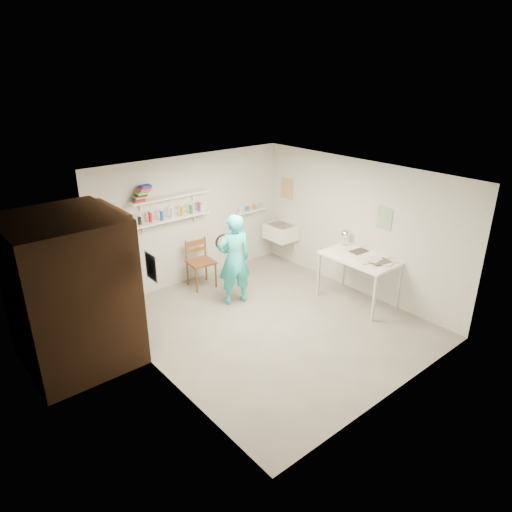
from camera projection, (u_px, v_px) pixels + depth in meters
floor at (272, 324)px, 7.38m from camera, size 4.00×4.50×0.02m
ceiling at (274, 176)px, 6.44m from camera, size 4.00×4.50×0.02m
wall_back at (192, 219)px, 8.51m from camera, size 4.00×0.02×2.40m
wall_front at (402, 312)px, 5.31m from camera, size 4.00×0.02×2.40m
wall_left at (154, 294)px, 5.72m from camera, size 0.02×4.50×2.40m
wall_right at (357, 227)px, 8.10m from camera, size 0.02×4.50×2.40m
doorway_recess at (121, 280)px, 6.55m from camera, size 0.02×0.90×2.00m
corridor_box at (71, 291)px, 6.11m from camera, size 1.40×1.50×2.10m
door_lintel at (114, 210)px, 6.16m from camera, size 0.06×1.05×0.10m
door_jamb_near at (138, 292)px, 6.21m from camera, size 0.06×0.10×2.00m
door_jamb_far at (108, 269)px, 6.92m from camera, size 0.06×0.10×2.00m
shelf_lower at (172, 218)px, 8.06m from camera, size 1.50×0.22×0.03m
shelf_upper at (170, 197)px, 7.91m from camera, size 1.50×0.22×0.03m
ledge_shelf at (251, 211)px, 9.27m from camera, size 0.70×0.14×0.03m
poster_left at (151, 267)px, 5.63m from camera, size 0.01×0.28×0.36m
poster_right_a at (287, 189)px, 9.22m from camera, size 0.01×0.34×0.42m
poster_right_b at (384, 218)px, 7.58m from camera, size 0.01×0.30×0.38m
belfast_sink at (281, 232)px, 9.34m from camera, size 0.48×0.60×0.30m
man at (234, 260)px, 7.73m from camera, size 0.67×0.52×1.61m
wall_clock at (224, 242)px, 7.75m from camera, size 0.29×0.11×0.29m
wooden_chair at (201, 262)px, 8.43m from camera, size 0.50×0.48×0.98m
work_table at (358, 279)px, 7.90m from camera, size 0.77×1.28×0.85m
desk_lamp at (346, 234)px, 8.14m from camera, size 0.16×0.16×0.16m
spray_cans at (171, 213)px, 8.02m from camera, size 1.26×0.06×0.17m
book_stack at (142, 194)px, 7.54m from camera, size 0.34×0.14×0.25m
ledge_pots at (251, 208)px, 9.25m from camera, size 0.48×0.07×0.09m
papers at (360, 256)px, 7.73m from camera, size 0.30×0.22×0.03m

